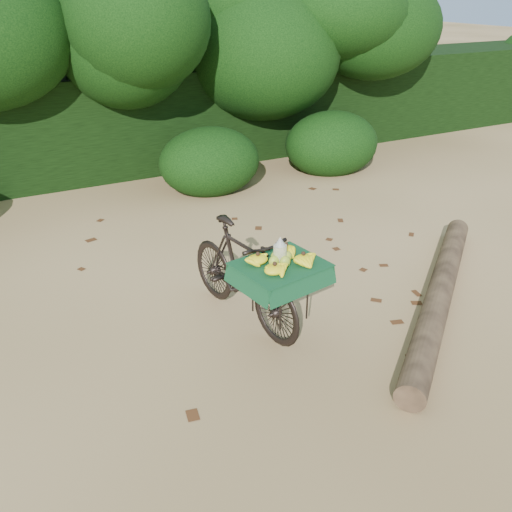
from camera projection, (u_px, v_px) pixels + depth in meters
ground at (243, 343)px, 5.39m from camera, size 80.00×80.00×0.00m
vendor_bicycle at (244, 274)px, 5.53m from camera, size 0.94×1.90×1.09m
fallen_log at (440, 292)px, 6.02m from camera, size 3.17×2.59×0.28m
hedge_backdrop at (91, 124)px, 9.98m from camera, size 26.00×1.80×1.80m
tree_row at (51, 69)px, 8.59m from camera, size 14.50×2.00×4.00m
bush_clumps at (153, 173)px, 8.81m from camera, size 8.80×1.70×0.90m
leaf_litter at (216, 311)px, 5.91m from camera, size 7.00×7.30×0.01m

